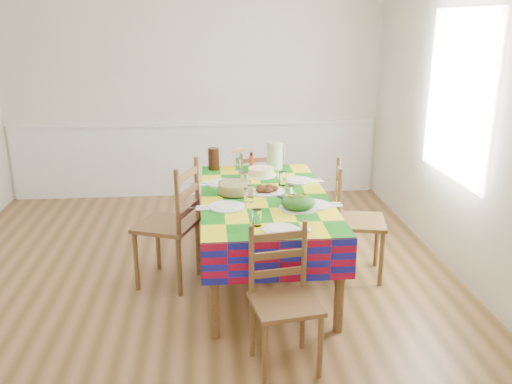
{
  "coord_description": "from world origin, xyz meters",
  "views": [
    {
      "loc": [
        0.16,
        -4.05,
        2.1
      ],
      "look_at": [
        0.53,
        0.07,
        0.78
      ],
      "focal_mm": 38.0,
      "sensor_mm": 36.0,
      "label": 1
    }
  ],
  "objects_px": {
    "meat_platter": "(266,190)",
    "chair_right": "(354,221)",
    "dining_table": "(265,204)",
    "green_pitcher": "(275,156)",
    "chair_left": "(172,225)",
    "tea_pitcher": "(214,159)",
    "chair_far": "(253,189)",
    "chair_near": "(284,300)"
  },
  "relations": [
    {
      "from": "tea_pitcher",
      "to": "chair_far",
      "type": "relative_size",
      "value": 0.25
    },
    {
      "from": "dining_table",
      "to": "chair_far",
      "type": "distance_m",
      "value": 1.23
    },
    {
      "from": "dining_table",
      "to": "chair_right",
      "type": "xyz_separation_m",
      "value": [
        0.76,
        0.01,
        -0.17
      ]
    },
    {
      "from": "tea_pitcher",
      "to": "chair_right",
      "type": "relative_size",
      "value": 0.21
    },
    {
      "from": "chair_near",
      "to": "chair_far",
      "type": "relative_size",
      "value": 1.08
    },
    {
      "from": "meat_platter",
      "to": "green_pitcher",
      "type": "height_order",
      "value": "green_pitcher"
    },
    {
      "from": "meat_platter",
      "to": "chair_right",
      "type": "relative_size",
      "value": 0.32
    },
    {
      "from": "dining_table",
      "to": "meat_platter",
      "type": "height_order",
      "value": "meat_platter"
    },
    {
      "from": "tea_pitcher",
      "to": "chair_left",
      "type": "height_order",
      "value": "chair_left"
    },
    {
      "from": "tea_pitcher",
      "to": "chair_near",
      "type": "xyz_separation_m",
      "value": [
        0.39,
        -2.03,
        -0.4
      ]
    },
    {
      "from": "chair_near",
      "to": "green_pitcher",
      "type": "bearing_deg",
      "value": 75.58
    },
    {
      "from": "meat_platter",
      "to": "chair_near",
      "type": "distance_m",
      "value": 1.29
    },
    {
      "from": "meat_platter",
      "to": "tea_pitcher",
      "type": "distance_m",
      "value": 0.89
    },
    {
      "from": "green_pitcher",
      "to": "chair_far",
      "type": "height_order",
      "value": "green_pitcher"
    },
    {
      "from": "green_pitcher",
      "to": "chair_near",
      "type": "xyz_separation_m",
      "value": [
        -0.18,
        -2.0,
        -0.43
      ]
    },
    {
      "from": "green_pitcher",
      "to": "chair_far",
      "type": "relative_size",
      "value": 0.31
    },
    {
      "from": "meat_platter",
      "to": "chair_right",
      "type": "xyz_separation_m",
      "value": [
        0.74,
        -0.04,
        -0.28
      ]
    },
    {
      "from": "dining_table",
      "to": "tea_pitcher",
      "type": "xyz_separation_m",
      "value": [
        -0.4,
        0.83,
        0.19
      ]
    },
    {
      "from": "green_pitcher",
      "to": "chair_left",
      "type": "relative_size",
      "value": 0.25
    },
    {
      "from": "green_pitcher",
      "to": "chair_far",
      "type": "distance_m",
      "value": 0.64
    },
    {
      "from": "chair_far",
      "to": "meat_platter",
      "type": "bearing_deg",
      "value": 79.07
    },
    {
      "from": "chair_far",
      "to": "chair_left",
      "type": "distance_m",
      "value": 1.45
    },
    {
      "from": "chair_far",
      "to": "chair_left",
      "type": "bearing_deg",
      "value": 46.46
    },
    {
      "from": "chair_left",
      "to": "chair_right",
      "type": "relative_size",
      "value": 1.06
    },
    {
      "from": "tea_pitcher",
      "to": "chair_far",
      "type": "bearing_deg",
      "value": 42.86
    },
    {
      "from": "chair_left",
      "to": "chair_right",
      "type": "bearing_deg",
      "value": 111.93
    },
    {
      "from": "chair_far",
      "to": "tea_pitcher",
      "type": "bearing_deg",
      "value": 31.37
    },
    {
      "from": "dining_table",
      "to": "chair_right",
      "type": "distance_m",
      "value": 0.78
    },
    {
      "from": "chair_far",
      "to": "chair_near",
      "type": "bearing_deg",
      "value": 78.17
    },
    {
      "from": "chair_far",
      "to": "chair_left",
      "type": "xyz_separation_m",
      "value": [
        -0.77,
        -1.22,
        0.1
      ]
    },
    {
      "from": "dining_table",
      "to": "chair_right",
      "type": "height_order",
      "value": "chair_right"
    },
    {
      "from": "chair_far",
      "to": "chair_right",
      "type": "relative_size",
      "value": 0.85
    },
    {
      "from": "chair_near",
      "to": "chair_left",
      "type": "bearing_deg",
      "value": 113.23
    },
    {
      "from": "dining_table",
      "to": "tea_pitcher",
      "type": "relative_size",
      "value": 9.2
    },
    {
      "from": "meat_platter",
      "to": "chair_left",
      "type": "xyz_separation_m",
      "value": [
        -0.78,
        -0.06,
        -0.25
      ]
    },
    {
      "from": "tea_pitcher",
      "to": "chair_far",
      "type": "distance_m",
      "value": 0.71
    },
    {
      "from": "green_pitcher",
      "to": "chair_right",
      "type": "bearing_deg",
      "value": -53.74
    },
    {
      "from": "chair_near",
      "to": "chair_right",
      "type": "bearing_deg",
      "value": 48.58
    },
    {
      "from": "dining_table",
      "to": "green_pitcher",
      "type": "bearing_deg",
      "value": 77.44
    },
    {
      "from": "tea_pitcher",
      "to": "green_pitcher",
      "type": "bearing_deg",
      "value": -2.77
    },
    {
      "from": "green_pitcher",
      "to": "chair_left",
      "type": "height_order",
      "value": "chair_left"
    },
    {
      "from": "meat_platter",
      "to": "chair_far",
      "type": "height_order",
      "value": "chair_far"
    }
  ]
}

